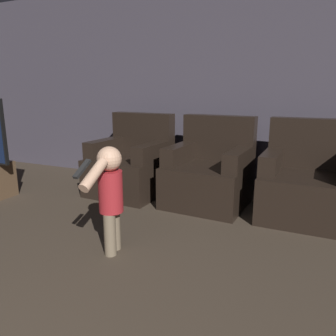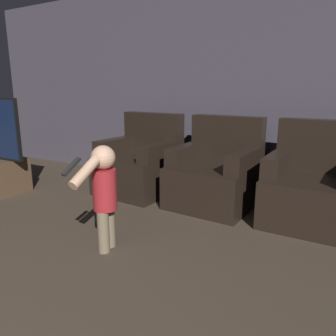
{
  "view_description": "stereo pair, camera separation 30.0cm",
  "coord_description": "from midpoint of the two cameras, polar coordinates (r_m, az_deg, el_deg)",
  "views": [
    {
      "loc": [
        1.12,
        0.36,
        1.25
      ],
      "look_at": [
        -0.06,
        3.03,
        0.55
      ],
      "focal_mm": 35.0,
      "sensor_mm": 36.0,
      "label": 1
    },
    {
      "loc": [
        1.39,
        0.5,
        1.25
      ],
      "look_at": [
        -0.06,
        3.03,
        0.55
      ],
      "focal_mm": 35.0,
      "sensor_mm": 36.0,
      "label": 2
    }
  ],
  "objects": [
    {
      "name": "person_toddler",
      "position": [
        2.54,
        -13.44,
        -4.09
      ],
      "size": [
        0.19,
        0.58,
        0.84
      ],
      "rotation": [
        0.0,
        0.0,
        1.8
      ],
      "color": "brown",
      "rests_on": "ground_plane"
    },
    {
      "name": "wall_back",
      "position": [
        4.26,
        6.96,
        14.09
      ],
      "size": [
        8.4,
        0.05,
        2.6
      ],
      "color": "#3D3842",
      "rests_on": "ground_plane"
    },
    {
      "name": "armchair_left",
      "position": [
        4.07,
        -8.51,
        0.36
      ],
      "size": [
        0.89,
        0.89,
        0.96
      ],
      "rotation": [
        0.0,
        0.0,
        -0.07
      ],
      "color": "black",
      "rests_on": "ground_plane"
    },
    {
      "name": "armchair_middle",
      "position": [
        3.64,
        4.9,
        -1.08
      ],
      "size": [
        0.89,
        0.88,
        0.96
      ],
      "rotation": [
        0.0,
        0.0,
        -0.06
      ],
      "color": "black",
      "rests_on": "ground_plane"
    },
    {
      "name": "armchair_right",
      "position": [
        3.46,
        20.69,
        -2.7
      ],
      "size": [
        0.86,
        0.85,
        0.96
      ],
      "rotation": [
        0.0,
        0.0,
        -0.03
      ],
      "color": "black",
      "rests_on": "ground_plane"
    }
  ]
}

